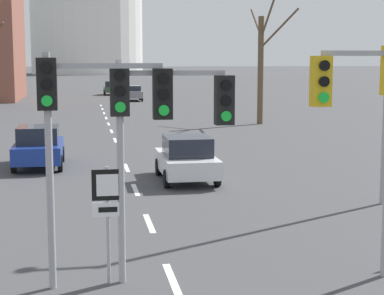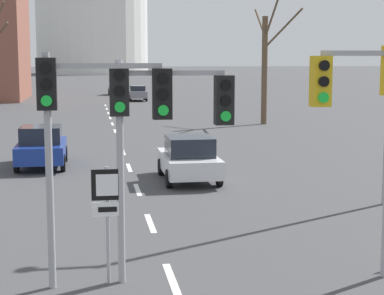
{
  "view_description": "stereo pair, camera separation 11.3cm",
  "coord_description": "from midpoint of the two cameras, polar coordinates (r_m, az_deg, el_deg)",
  "views": [
    {
      "loc": [
        -1.67,
        -5.47,
        4.34
      ],
      "look_at": [
        0.54,
        7.5,
        2.53
      ],
      "focal_mm": 60.0,
      "sensor_mm": 36.0,
      "label": 1
    },
    {
      "loc": [
        -1.56,
        -5.49,
        4.34
      ],
      "look_at": [
        0.54,
        7.5,
        2.53
      ],
      "focal_mm": 60.0,
      "sensor_mm": 36.0,
      "label": 2
    }
  ],
  "objects": [
    {
      "name": "street_lamp_right",
      "position": [
        19.8,
        16.76,
        11.61
      ],
      "size": [
        1.88,
        0.36,
        9.62
      ],
      "color": "#9E9EA3",
      "rests_on": "ground_plane"
    },
    {
      "name": "lane_stripe_5",
      "position": [
        30.5,
        -6.04,
        -0.39
      ],
      "size": [
        0.16,
        2.0,
        0.01
      ],
      "primitive_type": "cube",
      "color": "silver",
      "rests_on": "ground_plane"
    },
    {
      "name": "lane_stripe_2",
      "position": [
        17.28,
        -3.54,
        -6.72
      ],
      "size": [
        0.16,
        2.0,
        0.01
      ],
      "primitive_type": "cube",
      "color": "silver",
      "rests_on": "ground_plane"
    },
    {
      "name": "traffic_signal_near_right",
      "position": [
        12.86,
        15.49,
        4.06
      ],
      "size": [
        1.8,
        0.34,
        4.71
      ],
      "color": "#9E9EA3",
      "rests_on": "ground_plane"
    },
    {
      "name": "lane_stripe_9",
      "position": [
        48.37,
        -7.22,
        2.62
      ],
      "size": [
        0.16,
        2.0,
        0.01
      ],
      "primitive_type": "cube",
      "color": "silver",
      "rests_on": "ground_plane"
    },
    {
      "name": "sedan_far_left",
      "position": [
        80.16,
        -6.79,
        5.28
      ],
      "size": [
        1.69,
        3.91,
        1.69
      ],
      "color": "#2D4C33",
      "rests_on": "ground_plane"
    },
    {
      "name": "lane_stripe_7",
      "position": [
        39.42,
        -6.76,
        1.46
      ],
      "size": [
        0.16,
        2.0,
        0.01
      ],
      "primitive_type": "cube",
      "color": "silver",
      "rests_on": "ground_plane"
    },
    {
      "name": "lane_stripe_4",
      "position": [
        26.07,
        -5.49,
        -1.79
      ],
      "size": [
        0.16,
        2.0,
        0.01
      ],
      "primitive_type": "cube",
      "color": "silver",
      "rests_on": "ground_plane"
    },
    {
      "name": "sedan_mid_centre",
      "position": [
        26.68,
        -13.11,
        0.1
      ],
      "size": [
        1.94,
        4.03,
        1.69
      ],
      "color": "navy",
      "rests_on": "ground_plane"
    },
    {
      "name": "sedan_near_left",
      "position": [
        68.39,
        -4.82,
        4.86
      ],
      "size": [
        1.84,
        4.19,
        1.61
      ],
      "color": "slate",
      "rests_on": "ground_plane"
    },
    {
      "name": "route_sign_post",
      "position": [
        12.48,
        -7.28,
        -5.09
      ],
      "size": [
        0.6,
        0.08,
        2.31
      ],
      "color": "#9E9EA3",
      "rests_on": "ground_plane"
    },
    {
      "name": "lane_stripe_8",
      "position": [
        43.9,
        -7.02,
        2.1
      ],
      "size": [
        0.16,
        2.0,
        0.01
      ],
      "primitive_type": "cube",
      "color": "silver",
      "rests_on": "ground_plane"
    },
    {
      "name": "lane_stripe_10",
      "position": [
        52.85,
        -7.39,
        3.06
      ],
      "size": [
        0.16,
        2.0,
        0.01
      ],
      "primitive_type": "cube",
      "color": "silver",
      "rests_on": "ground_plane"
    },
    {
      "name": "lane_stripe_6",
      "position": [
        34.96,
        -6.45,
        0.65
      ],
      "size": [
        0.16,
        2.0,
        0.01
      ],
      "primitive_type": "cube",
      "color": "silver",
      "rests_on": "ground_plane"
    },
    {
      "name": "lane_stripe_1",
      "position": [
        13.0,
        -1.54,
        -11.66
      ],
      "size": [
        0.16,
        2.0,
        0.01
      ],
      "primitive_type": "cube",
      "color": "silver",
      "rests_on": "ground_plane"
    },
    {
      "name": "bare_tree_right_near",
      "position": [
        43.59,
        6.64,
        7.48
      ],
      "size": [
        2.27,
        5.56,
        8.85
      ],
      "color": "brown",
      "rests_on": "ground_plane"
    },
    {
      "name": "traffic_signal_centre_tall",
      "position": [
        12.31,
        -2.76,
        2.88
      ],
      "size": [
        2.39,
        0.34,
        4.34
      ],
      "color": "#9E9EA3",
      "rests_on": "ground_plane"
    },
    {
      "name": "lane_stripe_11",
      "position": [
        57.34,
        -7.54,
        3.42
      ],
      "size": [
        0.16,
        2.0,
        0.01
      ],
      "primitive_type": "cube",
      "color": "silver",
      "rests_on": "ground_plane"
    },
    {
      "name": "lane_stripe_12",
      "position": [
        61.83,
        -7.66,
        3.74
      ],
      "size": [
        0.16,
        2.0,
        0.01
      ],
      "primitive_type": "cube",
      "color": "silver",
      "rests_on": "ground_plane"
    },
    {
      "name": "sedan_near_right",
      "position": [
        23.04,
        -0.13,
        -0.98
      ],
      "size": [
        1.94,
        3.95,
        1.63
      ],
      "color": "silver",
      "rests_on": "ground_plane"
    },
    {
      "name": "lane_stripe_3",
      "position": [
        21.65,
        -4.71,
        -3.75
      ],
      "size": [
        0.16,
        2.0,
        0.01
      ],
      "primitive_type": "cube",
      "color": "silver",
      "rests_on": "ground_plane"
    },
    {
      "name": "traffic_signal_near_left",
      "position": [
        12.12,
        -8.82,
        3.25
      ],
      "size": [
        2.5,
        0.34,
        4.47
      ],
      "color": "#9E9EA3",
      "rests_on": "ground_plane"
    }
  ]
}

